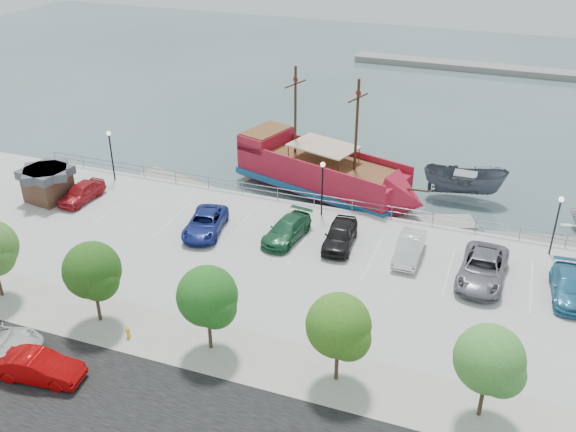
% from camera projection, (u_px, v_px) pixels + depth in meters
% --- Properties ---
extents(ground, '(160.00, 160.00, 0.00)m').
position_uv_depth(ground, '(292.00, 271.00, 42.90)').
color(ground, '#364A4C').
extents(sidewalk, '(100.00, 4.00, 0.05)m').
position_uv_depth(sidewalk, '(228.00, 352.00, 34.16)').
color(sidewalk, '#9F9B8D').
rests_on(sidewalk, land_slab).
extents(seawall_railing, '(50.00, 0.06, 1.00)m').
position_uv_depth(seawall_railing, '(327.00, 201.00, 48.63)').
color(seawall_railing, slate).
rests_on(seawall_railing, land_slab).
extents(far_shore, '(40.00, 3.00, 0.80)m').
position_uv_depth(far_shore, '(503.00, 70.00, 85.12)').
color(far_shore, gray).
rests_on(far_shore, ground).
extents(pirate_ship, '(17.21, 9.28, 10.66)m').
position_uv_depth(pirate_ship, '(334.00, 177.00, 51.89)').
color(pirate_ship, maroon).
rests_on(pirate_ship, ground).
extents(patrol_boat, '(6.79, 3.04, 2.56)m').
position_uv_depth(patrol_boat, '(464.00, 184.00, 51.85)').
color(patrol_boat, '#4A4F5A').
rests_on(patrol_boat, ground).
extents(dock_west, '(7.54, 4.07, 0.41)m').
position_uv_depth(dock_west, '(176.00, 183.00, 54.61)').
color(dock_west, gray).
rests_on(dock_west, ground).
extents(dock_mid, '(7.88, 4.85, 0.44)m').
position_uv_depth(dock_mid, '(423.00, 224.00, 48.21)').
color(dock_mid, gray).
rests_on(dock_mid, ground).
extents(dock_east, '(7.29, 3.29, 0.40)m').
position_uv_depth(dock_east, '(535.00, 243.00, 45.78)').
color(dock_east, gray).
rests_on(dock_east, ground).
extents(shed, '(3.67, 3.67, 2.62)m').
position_uv_depth(shed, '(48.00, 183.00, 49.47)').
color(shed, '#4F3223').
rests_on(shed, land_slab).
extents(street_sedan, '(4.65, 2.14, 1.48)m').
position_uv_depth(street_sedan, '(39.00, 367.00, 32.03)').
color(street_sedan, '#AB0506').
rests_on(street_sedan, street).
extents(fire_hydrant, '(0.24, 0.24, 0.68)m').
position_uv_depth(fire_hydrant, '(128.00, 332.00, 35.04)').
color(fire_hydrant, yellow).
rests_on(fire_hydrant, sidewalk).
extents(lamp_post_left, '(0.36, 0.36, 4.28)m').
position_uv_depth(lamp_post_left, '(110.00, 147.00, 51.89)').
color(lamp_post_left, black).
rests_on(lamp_post_left, land_slab).
extents(lamp_post_mid, '(0.36, 0.36, 4.28)m').
position_uv_depth(lamp_post_mid, '(322.00, 179.00, 46.41)').
color(lamp_post_mid, black).
rests_on(lamp_post_mid, land_slab).
extents(lamp_post_right, '(0.36, 0.36, 4.28)m').
position_uv_depth(lamp_post_right, '(558.00, 215.00, 41.54)').
color(lamp_post_right, black).
rests_on(lamp_post_right, land_slab).
extents(tree_c, '(3.30, 3.20, 5.00)m').
position_uv_depth(tree_c, '(94.00, 273.00, 34.93)').
color(tree_c, '#473321').
rests_on(tree_c, sidewalk).
extents(tree_d, '(3.30, 3.20, 5.00)m').
position_uv_depth(tree_d, '(209.00, 299.00, 32.80)').
color(tree_d, '#473321').
rests_on(tree_d, sidewalk).
extents(tree_e, '(3.30, 3.20, 5.00)m').
position_uv_depth(tree_e, '(341.00, 329.00, 30.67)').
color(tree_e, '#473321').
rests_on(tree_e, sidewalk).
extents(tree_f, '(3.30, 3.20, 5.00)m').
position_uv_depth(tree_f, '(492.00, 363.00, 28.54)').
color(tree_f, '#473321').
rests_on(tree_f, sidewalk).
extents(parked_car_a, '(1.99, 4.40, 1.47)m').
position_uv_depth(parked_car_a, '(81.00, 192.00, 49.56)').
color(parked_car_a, '#A91A21').
rests_on(parked_car_a, land_slab).
extents(parked_car_c, '(3.28, 5.48, 1.43)m').
position_uv_depth(parked_car_c, '(205.00, 223.00, 45.21)').
color(parked_car_c, navy).
rests_on(parked_car_c, land_slab).
extents(parked_car_d, '(2.63, 5.12, 1.42)m').
position_uv_depth(parked_car_d, '(287.00, 230.00, 44.39)').
color(parked_car_d, '#205A38').
rests_on(parked_car_d, land_slab).
extents(parked_car_e, '(2.28, 4.86, 1.61)m').
position_uv_depth(parked_car_e, '(340.00, 235.00, 43.57)').
color(parked_car_e, black).
rests_on(parked_car_e, land_slab).
extents(parked_car_f, '(1.60, 4.50, 1.48)m').
position_uv_depth(parked_car_f, '(409.00, 248.00, 42.16)').
color(parked_car_f, silver).
rests_on(parked_car_f, land_slab).
extents(parked_car_g, '(3.01, 6.05, 1.65)m').
position_uv_depth(parked_car_g, '(483.00, 269.00, 39.84)').
color(parked_car_g, slate).
rests_on(parked_car_g, land_slab).
extents(parked_car_h, '(2.36, 5.02, 1.42)m').
position_uv_depth(parked_car_h, '(569.00, 287.00, 38.26)').
color(parked_car_h, teal).
rests_on(parked_car_h, land_slab).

